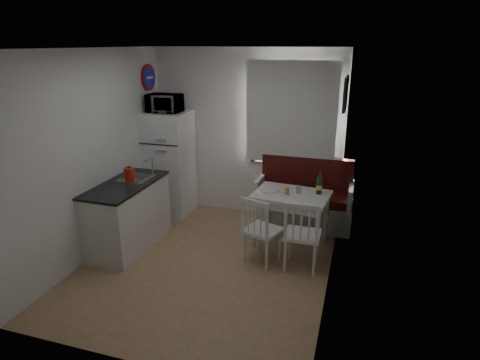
% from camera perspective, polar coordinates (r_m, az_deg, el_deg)
% --- Properties ---
extents(floor, '(3.00, 3.50, 0.02)m').
position_cam_1_polar(floor, '(5.22, -4.63, -11.68)').
color(floor, '#96774F').
rests_on(floor, ground).
extents(ceiling, '(3.00, 3.50, 0.02)m').
position_cam_1_polar(ceiling, '(4.50, -5.54, 18.17)').
color(ceiling, white).
rests_on(ceiling, wall_back).
extents(wall_back, '(3.00, 0.02, 2.60)m').
position_cam_1_polar(wall_back, '(6.30, 0.93, 6.53)').
color(wall_back, white).
rests_on(wall_back, floor).
extents(wall_front, '(3.00, 0.02, 2.60)m').
position_cam_1_polar(wall_front, '(3.25, -16.67, -6.57)').
color(wall_front, white).
rests_on(wall_front, floor).
extents(wall_left, '(0.02, 3.50, 2.60)m').
position_cam_1_polar(wall_left, '(5.42, -19.94, 3.33)').
color(wall_left, white).
rests_on(wall_left, floor).
extents(wall_right, '(0.02, 3.50, 2.60)m').
position_cam_1_polar(wall_right, '(4.38, 13.49, 0.38)').
color(wall_right, white).
rests_on(wall_right, floor).
extents(window, '(1.22, 0.06, 1.47)m').
position_cam_1_polar(window, '(6.05, 7.32, 9.01)').
color(window, silver).
rests_on(window, wall_back).
extents(curtain, '(1.35, 0.02, 1.50)m').
position_cam_1_polar(curtain, '(5.98, 7.22, 9.37)').
color(curtain, white).
rests_on(curtain, wall_back).
extents(kitchen_counter, '(0.62, 1.32, 1.16)m').
position_cam_1_polar(kitchen_counter, '(5.65, -15.60, -4.71)').
color(kitchen_counter, silver).
rests_on(kitchen_counter, floor).
extents(wall_sign, '(0.03, 0.40, 0.40)m').
position_cam_1_polar(wall_sign, '(6.47, -12.82, 14.03)').
color(wall_sign, '#1A259E').
rests_on(wall_sign, wall_left).
extents(picture_frame, '(0.04, 0.52, 0.42)m').
position_cam_1_polar(picture_frame, '(5.30, 14.75, 11.79)').
color(picture_frame, black).
rests_on(picture_frame, wall_right).
extents(bench, '(1.44, 0.55, 1.03)m').
position_cam_1_polar(bench, '(6.17, 9.04, -3.33)').
color(bench, silver).
rests_on(bench, floor).
extents(dining_table, '(1.05, 0.79, 0.74)m').
position_cam_1_polar(dining_table, '(5.44, 7.29, -2.74)').
color(dining_table, silver).
rests_on(dining_table, floor).
extents(chair_left, '(0.53, 0.52, 0.48)m').
position_cam_1_polar(chair_left, '(4.94, 3.00, -6.33)').
color(chair_left, silver).
rests_on(chair_left, floor).
extents(chair_right, '(0.43, 0.41, 0.49)m').
position_cam_1_polar(chair_right, '(4.84, 8.78, -6.87)').
color(chair_right, silver).
rests_on(chair_right, floor).
extents(fridge, '(0.66, 0.66, 1.65)m').
position_cam_1_polar(fridge, '(6.53, -9.98, 2.38)').
color(fridge, white).
rests_on(fridge, floor).
extents(microwave, '(0.50, 0.34, 0.28)m').
position_cam_1_polar(microwave, '(6.28, -10.69, 10.69)').
color(microwave, white).
rests_on(microwave, fridge).
extents(kettle, '(0.17, 0.17, 0.22)m').
position_cam_1_polar(kettle, '(5.46, -15.44, 0.73)').
color(kettle, red).
rests_on(kettle, kitchen_counter).
extents(wine_bottle, '(0.08, 0.08, 0.32)m').
position_cam_1_polar(wine_bottle, '(5.41, 11.23, -0.36)').
color(wine_bottle, '#154223').
rests_on(wine_bottle, dining_table).
extents(drinking_glass_orange, '(0.06, 0.06, 0.09)m').
position_cam_1_polar(drinking_glass_orange, '(5.36, 6.72, -1.59)').
color(drinking_glass_orange, '#C78621').
rests_on(drinking_glass_orange, dining_table).
extents(drinking_glass_blue, '(0.06, 0.06, 0.10)m').
position_cam_1_polar(drinking_glass_blue, '(5.43, 8.27, -1.33)').
color(drinking_glass_blue, '#75A5C7').
rests_on(drinking_glass_blue, dining_table).
extents(plate, '(0.26, 0.26, 0.02)m').
position_cam_1_polar(plate, '(5.48, 4.28, -1.44)').
color(plate, white).
rests_on(plate, dining_table).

